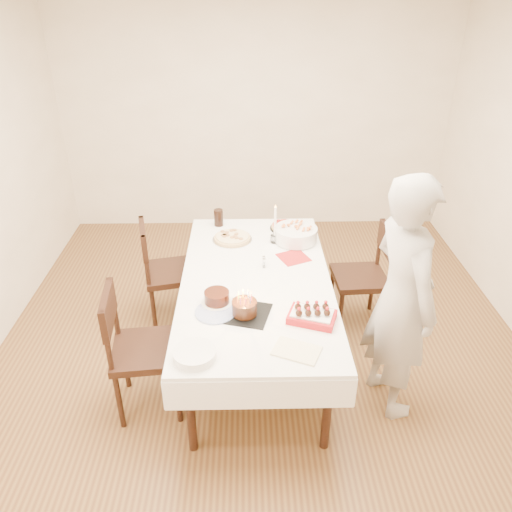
{
  "coord_description": "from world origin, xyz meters",
  "views": [
    {
      "loc": [
        -0.12,
        -3.29,
        2.79
      ],
      "look_at": [
        -0.05,
        -0.06,
        0.95
      ],
      "focal_mm": 35.0,
      "sensor_mm": 36.0,
      "label": 1
    }
  ],
  "objects_px": {
    "pizza_white": "(232,238)",
    "birthday_cake": "(244,304)",
    "chair_left_savory": "(172,272)",
    "taper_candle": "(275,224)",
    "layer_cake": "(217,298)",
    "strawberry_box": "(312,315)",
    "dining_table": "(256,318)",
    "chair_left_dessert": "(147,350)",
    "person": "(401,299)",
    "pizza_pepperoni": "(285,227)",
    "pasta_bowl": "(296,234)",
    "cola_glass": "(219,218)",
    "chair_right_savory": "(360,278)"
  },
  "relations": [
    {
      "from": "chair_left_dessert",
      "to": "pizza_white",
      "type": "relative_size",
      "value": 2.86
    },
    {
      "from": "dining_table",
      "to": "chair_left_dessert",
      "type": "relative_size",
      "value": 2.15
    },
    {
      "from": "pizza_white",
      "to": "strawberry_box",
      "type": "xyz_separation_m",
      "value": [
        0.56,
        -1.17,
        0.02
      ]
    },
    {
      "from": "birthday_cake",
      "to": "pizza_pepperoni",
      "type": "bearing_deg",
      "value": 74.05
    },
    {
      "from": "strawberry_box",
      "to": "person",
      "type": "bearing_deg",
      "value": 3.32
    },
    {
      "from": "chair_left_dessert",
      "to": "chair_left_savory",
      "type": "bearing_deg",
      "value": -98.38
    },
    {
      "from": "birthday_cake",
      "to": "strawberry_box",
      "type": "relative_size",
      "value": 0.55
    },
    {
      "from": "chair_left_savory",
      "to": "person",
      "type": "relative_size",
      "value": 0.55
    },
    {
      "from": "pizza_pepperoni",
      "to": "chair_left_savory",
      "type": "bearing_deg",
      "value": -162.54
    },
    {
      "from": "person",
      "to": "strawberry_box",
      "type": "relative_size",
      "value": 5.74
    },
    {
      "from": "pizza_white",
      "to": "birthday_cake",
      "type": "height_order",
      "value": "birthday_cake"
    },
    {
      "from": "taper_candle",
      "to": "pizza_white",
      "type": "bearing_deg",
      "value": 173.46
    },
    {
      "from": "chair_right_savory",
      "to": "pizza_white",
      "type": "bearing_deg",
      "value": 166.41
    },
    {
      "from": "dining_table",
      "to": "chair_left_savory",
      "type": "relative_size",
      "value": 2.18
    },
    {
      "from": "pizza_pepperoni",
      "to": "layer_cake",
      "type": "height_order",
      "value": "layer_cake"
    },
    {
      "from": "chair_right_savory",
      "to": "taper_candle",
      "type": "relative_size",
      "value": 2.69
    },
    {
      "from": "chair_left_dessert",
      "to": "layer_cake",
      "type": "relative_size",
      "value": 4.39
    },
    {
      "from": "chair_right_savory",
      "to": "taper_candle",
      "type": "bearing_deg",
      "value": 164.42
    },
    {
      "from": "birthday_cake",
      "to": "person",
      "type": "bearing_deg",
      "value": -1.98
    },
    {
      "from": "chair_left_savory",
      "to": "strawberry_box",
      "type": "height_order",
      "value": "chair_left_savory"
    },
    {
      "from": "chair_right_savory",
      "to": "person",
      "type": "distance_m",
      "value": 1.02
    },
    {
      "from": "pasta_bowl",
      "to": "strawberry_box",
      "type": "relative_size",
      "value": 1.19
    },
    {
      "from": "pizza_pepperoni",
      "to": "strawberry_box",
      "type": "xyz_separation_m",
      "value": [
        0.08,
        -1.39,
        0.02
      ]
    },
    {
      "from": "chair_right_savory",
      "to": "pasta_bowl",
      "type": "bearing_deg",
      "value": 159.02
    },
    {
      "from": "dining_table",
      "to": "pizza_pepperoni",
      "type": "xyz_separation_m",
      "value": [
        0.29,
        0.86,
        0.4
      ]
    },
    {
      "from": "taper_candle",
      "to": "strawberry_box",
      "type": "xyz_separation_m",
      "value": [
        0.19,
        -1.13,
        -0.14
      ]
    },
    {
      "from": "pasta_bowl",
      "to": "taper_candle",
      "type": "bearing_deg",
      "value": -175.19
    },
    {
      "from": "layer_cake",
      "to": "pizza_pepperoni",
      "type": "bearing_deg",
      "value": 64.0
    },
    {
      "from": "layer_cake",
      "to": "birthday_cake",
      "type": "relative_size",
      "value": 1.32
    },
    {
      "from": "chair_right_savory",
      "to": "layer_cake",
      "type": "bearing_deg",
      "value": -151.02
    },
    {
      "from": "layer_cake",
      "to": "strawberry_box",
      "type": "distance_m",
      "value": 0.68
    },
    {
      "from": "pizza_pepperoni",
      "to": "dining_table",
      "type": "bearing_deg",
      "value": -108.59
    },
    {
      "from": "person",
      "to": "cola_glass",
      "type": "relative_size",
      "value": 11.43
    },
    {
      "from": "taper_candle",
      "to": "pasta_bowl",
      "type": "bearing_deg",
      "value": 4.81
    },
    {
      "from": "person",
      "to": "pizza_white",
      "type": "distance_m",
      "value": 1.63
    },
    {
      "from": "person",
      "to": "birthday_cake",
      "type": "distance_m",
      "value": 1.05
    },
    {
      "from": "strawberry_box",
      "to": "dining_table",
      "type": "bearing_deg",
      "value": 124.53
    },
    {
      "from": "chair_left_savory",
      "to": "birthday_cake",
      "type": "relative_size",
      "value": 5.7
    },
    {
      "from": "layer_cake",
      "to": "pizza_white",
      "type": "bearing_deg",
      "value": 84.69
    },
    {
      "from": "dining_table",
      "to": "taper_candle",
      "type": "bearing_deg",
      "value": 73.6
    },
    {
      "from": "person",
      "to": "taper_candle",
      "type": "height_order",
      "value": "person"
    },
    {
      "from": "chair_left_savory",
      "to": "layer_cake",
      "type": "xyz_separation_m",
      "value": [
        0.45,
        -0.85,
        0.31
      ]
    },
    {
      "from": "pizza_white",
      "to": "layer_cake",
      "type": "bearing_deg",
      "value": -95.31
    },
    {
      "from": "pasta_bowl",
      "to": "layer_cake",
      "type": "bearing_deg",
      "value": -124.69
    },
    {
      "from": "person",
      "to": "birthday_cake",
      "type": "height_order",
      "value": "person"
    },
    {
      "from": "pizza_pepperoni",
      "to": "layer_cake",
      "type": "distance_m",
      "value": 1.3
    },
    {
      "from": "cola_glass",
      "to": "pizza_pepperoni",
      "type": "bearing_deg",
      "value": -7.96
    },
    {
      "from": "chair_left_savory",
      "to": "pizza_white",
      "type": "height_order",
      "value": "chair_left_savory"
    },
    {
      "from": "cola_glass",
      "to": "layer_cake",
      "type": "distance_m",
      "value": 1.26
    },
    {
      "from": "pizza_pepperoni",
      "to": "pizza_white",
      "type": "bearing_deg",
      "value": -155.92
    }
  ]
}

